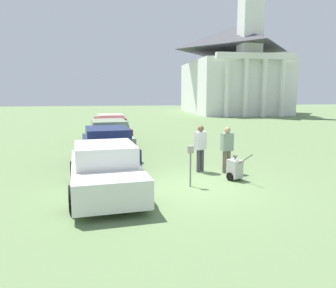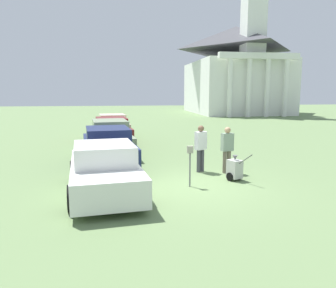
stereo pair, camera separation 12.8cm
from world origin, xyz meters
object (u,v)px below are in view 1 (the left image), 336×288
Objects in this scene: church at (233,66)px; parked_car_navy at (107,149)px; person_worker at (200,146)px; parking_meter at (191,158)px; person_supervisor at (227,147)px; parked_car_maroon at (110,131)px; parked_car_sage at (109,138)px; equipment_cart at (235,169)px; parked_car_cream at (110,125)px; parked_car_white at (105,170)px.

parked_car_navy is at bearing -117.86° from church.
parking_meter is at bearing 39.96° from person_worker.
church reaches higher than person_supervisor.
person_supervisor is (1.69, 1.50, 0.05)m from parking_meter.
parked_car_maroon reaches higher than parking_meter.
parked_car_sage is 5.43× the size of equipment_cart.
parked_car_sage is 5.55m from person_worker.
parked_car_navy is 35.56m from church.
parked_car_cream is at bearing -99.27° from person_worker.
parked_car_sage is at bearing 83.50° from parked_car_white.
parked_car_maroon is 1.09× the size of parked_car_cream.
parking_meter is at bearing -81.08° from parked_car_maroon.
person_worker is at bearing 100.11° from equipment_cart.
person_worker is at bearing -28.85° from person_supervisor.
parked_car_navy is 4.03m from parking_meter.
parking_meter is at bearing -85.03° from parked_car_cream.
parked_car_white is 0.89× the size of parked_car_sage.
parked_car_maroon is at bearing 83.51° from parked_car_white.
person_supervisor is (4.27, -11.21, 0.29)m from parked_car_cream.
person_worker is at bearing 66.38° from parking_meter.
parked_car_navy is at bearing -96.50° from parked_car_cream.
person_worker is at bearing -72.46° from parked_car_maroon.
person_worker is (3.37, -10.91, 0.31)m from parked_car_cream.
equipment_cart is 0.04× the size of church.
person_supervisor reaches higher than parked_car_sage.
equipment_cart is (4.20, -2.59, -0.34)m from parked_car_navy.
person_supervisor reaches higher than parked_car_white.
parked_car_navy is at bearing -47.34° from person_worker.
church is (12.21, 33.63, 5.93)m from equipment_cart.
parking_meter is at bearing -112.06° from church.
parked_car_navy is at bearing -96.52° from parked_car_sage.
parked_car_white is at bearing -96.50° from parked_car_sage.
person_supervisor is at bearing -54.30° from parked_car_sage.
church is (16.41, 21.42, 5.66)m from parked_car_cream.
parked_car_navy is 6.26m from parked_car_maroon.
parked_car_maroon reaches higher than equipment_cart.
parked_car_navy is at bearing -96.50° from parked_car_maroon.
equipment_cart is at bearing -109.95° from church.
equipment_cart is 36.27m from church.
church is at bearing 57.96° from parked_car_white.
person_worker is 1.02× the size of person_supervisor.
parked_car_cream is 0.18× the size of church.
parked_car_navy is at bearing 129.85° from parking_meter.
parked_car_sage is (0.00, 3.12, -0.01)m from parked_car_navy.
parking_meter is at bearing -56.64° from parked_car_navy.
parked_car_sage is 6.73m from parking_meter.
parked_car_white is 4.84× the size of equipment_cart.
person_worker is (3.37, -7.55, 0.28)m from parked_car_maroon.
parked_car_sage is at bearing 112.55° from parking_meter.
parked_car_white is 4.27m from equipment_cart.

